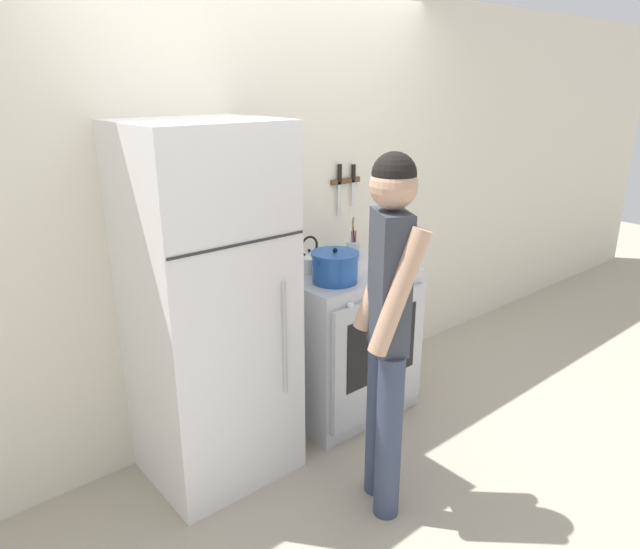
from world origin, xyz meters
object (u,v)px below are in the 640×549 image
stove_range (345,341)px  utensil_jar (353,249)px  refrigerator (210,309)px  tea_kettle (310,261)px  dutch_oven_pot (335,267)px  person (388,320)px

stove_range → utensil_jar: bearing=38.0°
utensil_jar → refrigerator: bearing=-173.1°
tea_kettle → refrigerator: bearing=-170.2°
utensil_jar → tea_kettle: bearing=-179.1°
refrigerator → utensil_jar: (1.11, 0.14, 0.08)m
refrigerator → utensil_jar: size_ratio=6.61×
utensil_jar → dutch_oven_pot: bearing=-146.5°
refrigerator → stove_range: bearing=-1.1°
utensil_jar → person: size_ratio=0.16×
stove_range → dutch_oven_pot: (-0.18, -0.09, 0.54)m
stove_range → person: 1.02m
person → tea_kettle: bearing=12.3°
person → stove_range: bearing=-0.9°
refrigerator → dutch_oven_pot: bearing=-8.6°
tea_kettle → person: (-0.28, -0.90, -0.00)m
stove_range → dutch_oven_pot: dutch_oven_pot is taller
refrigerator → utensil_jar: 1.13m
stove_range → tea_kettle: bearing=137.9°
person → dutch_oven_pot: bearing=7.6°
refrigerator → utensil_jar: bearing=6.9°
tea_kettle → utensil_jar: (0.36, 0.01, 0.00)m
person → refrigerator: bearing=61.0°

